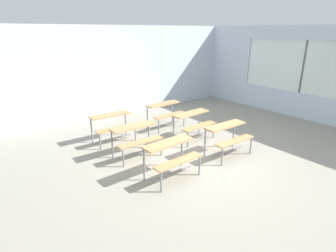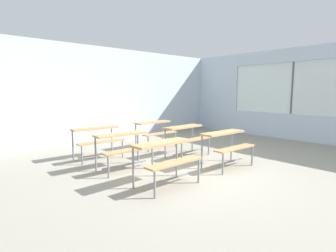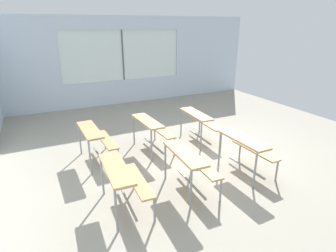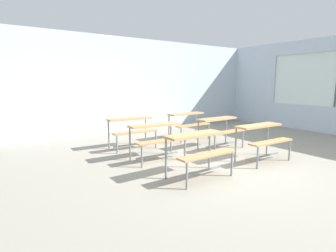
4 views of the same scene
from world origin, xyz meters
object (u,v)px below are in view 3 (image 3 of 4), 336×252
Objects in this scene: desk_bench_r1c1 at (152,127)px; desk_bench_r2c1 at (96,136)px; desk_bench_r2c0 at (124,176)px; desk_bench_r1c0 at (190,161)px; desk_bench_r0c1 at (200,120)px; desk_bench_r0c0 at (247,146)px.

desk_bench_r1c1 is 1.01× the size of desk_bench_r2c1.
desk_bench_r1c1 is at bearing -91.78° from desk_bench_r2c1.
desk_bench_r1c1 and desk_bench_r2c0 have the same top height.
desk_bench_r0c1 is at bearing -33.81° from desk_bench_r1c0.
desk_bench_r1c1 is 1.25m from desk_bench_r2c1.
desk_bench_r0c0 is 2.13m from desk_bench_r1c1.
desk_bench_r2c0 and desk_bench_r2c1 have the same top height.
desk_bench_r0c1 and desk_bench_r1c1 have the same top height.
desk_bench_r2c0 is (-0.00, 1.17, 0.00)m from desk_bench_r1c0.
desk_bench_r1c1 is at bearing 33.68° from desk_bench_r0c0.
desk_bench_r0c1 is at bearing -92.71° from desk_bench_r2c1.
desk_bench_r1c0 is (-1.74, 1.28, 0.00)m from desk_bench_r0c1.
desk_bench_r1c1 is at bearing 0.92° from desk_bench_r1c0.
desk_bench_r2c0 is (-0.05, 2.43, 0.00)m from desk_bench_r0c0.
desk_bench_r2c1 is at bearing 53.46° from desk_bench_r0c0.
desk_bench_r1c0 and desk_bench_r1c1 have the same top height.
desk_bench_r0c1 is 2.16m from desk_bench_r1c0.
desk_bench_r1c0 is 1.17m from desk_bench_r2c0.
desk_bench_r1c0 is at bearing 176.20° from desk_bench_r1c1.
desk_bench_r0c0 is at bearing -85.60° from desk_bench_r1c0.
desk_bench_r0c0 is 2.43m from desk_bench_r2c0.
desk_bench_r1c1 is at bearing -31.57° from desk_bench_r2c0.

